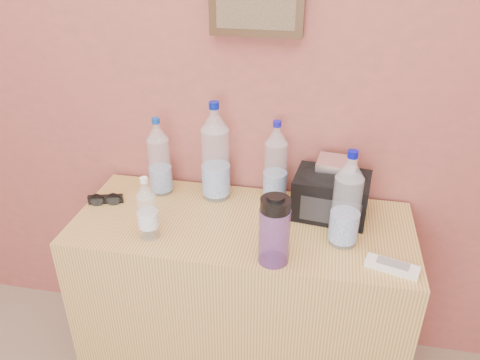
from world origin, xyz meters
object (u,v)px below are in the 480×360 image
at_px(pet_large_d, 346,204).
at_px(pet_small, 147,211).
at_px(pet_large_b, 215,157).
at_px(ac_remote, 392,267).
at_px(sunglasses, 106,199).
at_px(dresser, 242,301).
at_px(nalgene_bottle, 274,230).
at_px(pet_large_c, 276,165).
at_px(toiletry_bag, 331,193).
at_px(pet_large_a, 159,160).
at_px(foil_packet, 337,164).

xyz_separation_m(pet_large_d, pet_small, (-0.61, -0.09, -0.05)).
relative_size(pet_large_b, ac_remote, 2.40).
bearing_deg(sunglasses, pet_large_d, -21.28).
bearing_deg(pet_small, dresser, 26.20).
bearing_deg(sunglasses, nalgene_bottle, -34.29).
bearing_deg(pet_large_c, toiletry_bag, -20.04).
xyz_separation_m(pet_small, ac_remote, (0.75, -0.02, -0.08)).
height_order(dresser, pet_large_a, pet_large_a).
bearing_deg(pet_large_d, sunglasses, 174.76).
xyz_separation_m(nalgene_bottle, sunglasses, (-0.63, 0.21, -0.09)).
bearing_deg(pet_large_b, foil_packet, -1.79).
relative_size(pet_small, toiletry_bag, 0.87).
relative_size(pet_large_b, pet_large_d, 1.14).
bearing_deg(pet_small, pet_large_d, 8.15).
bearing_deg(nalgene_bottle, pet_large_a, 144.81).
xyz_separation_m(pet_large_a, foil_packet, (0.63, -0.01, 0.05)).
distance_m(pet_large_c, pet_large_d, 0.34).
bearing_deg(toiletry_bag, dresser, -152.30).
xyz_separation_m(pet_large_c, foil_packet, (0.21, -0.04, 0.05)).
distance_m(pet_large_d, nalgene_bottle, 0.24).
bearing_deg(ac_remote, pet_large_d, 159.19).
bearing_deg(dresser, foil_packet, 25.21).
bearing_deg(foil_packet, dresser, -154.79).
distance_m(dresser, pet_large_d, 0.60).
bearing_deg(dresser, pet_small, -153.80).
relative_size(pet_large_d, sunglasses, 2.57).
height_order(pet_large_a, pet_small, pet_large_a).
distance_m(dresser, ac_remote, 0.62).
xyz_separation_m(dresser, foil_packet, (0.30, 0.14, 0.54)).
relative_size(toiletry_bag, foil_packet, 1.91).
xyz_separation_m(pet_small, sunglasses, (-0.23, 0.16, -0.08)).
bearing_deg(dresser, nalgene_bottle, -54.31).
height_order(pet_large_d, foil_packet, pet_large_d).
relative_size(pet_large_a, nalgene_bottle, 1.32).
bearing_deg(pet_large_a, pet_large_d, -16.32).
xyz_separation_m(pet_large_b, sunglasses, (-0.38, -0.12, -0.14)).
xyz_separation_m(sunglasses, ac_remote, (0.98, -0.18, -0.01)).
height_order(pet_large_b, ac_remote, pet_large_b).
bearing_deg(pet_large_a, pet_large_c, 5.12).
height_order(dresser, sunglasses, sunglasses).
height_order(nalgene_bottle, toiletry_bag, nalgene_bottle).
xyz_separation_m(ac_remote, toiletry_bag, (-0.19, 0.27, 0.07)).
bearing_deg(sunglasses, pet_large_a, 18.74).
bearing_deg(dresser, pet_large_c, 64.86).
xyz_separation_m(dresser, pet_small, (-0.27, -0.14, 0.45)).
xyz_separation_m(pet_large_a, sunglasses, (-0.17, -0.12, -0.11)).
relative_size(ac_remote, foil_packet, 1.18).
relative_size(dresser, sunglasses, 9.21).
bearing_deg(pet_small, pet_large_c, 41.43).
xyz_separation_m(pet_large_a, toiletry_bag, (0.62, -0.04, -0.05)).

